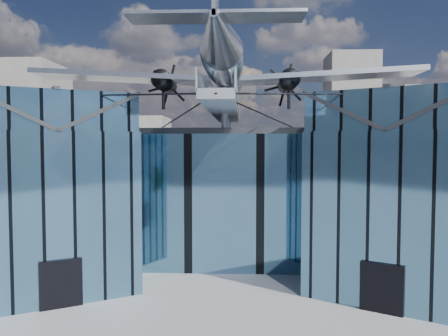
{
  "coord_description": "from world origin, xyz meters",
  "views": [
    {
      "loc": [
        1.22,
        -27.12,
        8.73
      ],
      "look_at": [
        0.0,
        2.0,
        7.2
      ],
      "focal_mm": 35.0,
      "sensor_mm": 36.0,
      "label": 1
    }
  ],
  "objects": [
    {
      "name": "ground_plane",
      "position": [
        0.0,
        0.0,
        0.0
      ],
      "size": [
        120.0,
        120.0,
        0.0
      ],
      "primitive_type": "plane",
      "color": "gray"
    },
    {
      "name": "museum",
      "position": [
        0.0,
        5.82,
        5.54
      ],
      "size": [
        32.88,
        24.5,
        17.6
      ],
      "color": "teal",
      "rests_on": "ground"
    },
    {
      "name": "bg_towers",
      "position": [
        1.45,
        50.49,
        10.01
      ],
      "size": [
        77.0,
        24.5,
        26.0
      ],
      "color": "gray",
      "rests_on": "ground"
    },
    {
      "name": "tree_side_w",
      "position": [
        -19.41,
        9.42,
        3.93
      ],
      "size": [
        4.58,
        4.58,
        5.81
      ],
      "rotation": [
        0.0,
        0.0,
        -0.27
      ],
      "color": "#321D14",
      "rests_on": "ground"
    }
  ]
}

